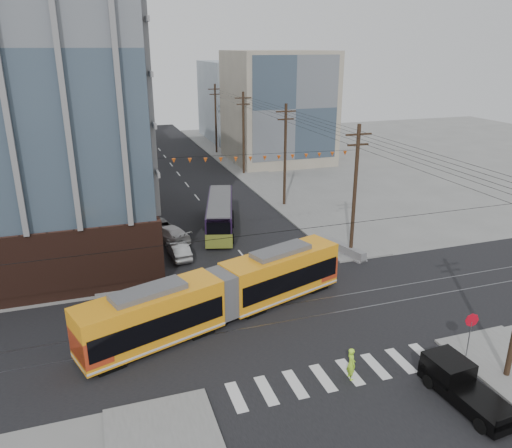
# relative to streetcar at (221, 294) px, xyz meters

# --- Properties ---
(ground) EXTENTS (160.00, 160.00, 0.00)m
(ground) POSITION_rel_streetcar_xyz_m (4.32, -4.59, -1.78)
(ground) COLOR slate
(bg_bldg_nw_near) EXTENTS (18.00, 16.00, 18.00)m
(bg_bldg_nw_near) POSITION_rel_streetcar_xyz_m (-12.68, 47.41, 7.22)
(bg_bldg_nw_near) COLOR #8C99A5
(bg_bldg_nw_near) RESTS_ON ground
(bg_bldg_ne_near) EXTENTS (14.00, 14.00, 16.00)m
(bg_bldg_ne_near) POSITION_rel_streetcar_xyz_m (20.32, 43.41, 6.22)
(bg_bldg_ne_near) COLOR gray
(bg_bldg_ne_near) RESTS_ON ground
(bg_bldg_nw_far) EXTENTS (16.00, 18.00, 20.00)m
(bg_bldg_nw_far) POSITION_rel_streetcar_xyz_m (-9.68, 67.41, 8.22)
(bg_bldg_nw_far) COLOR gray
(bg_bldg_nw_far) RESTS_ON ground
(bg_bldg_ne_far) EXTENTS (16.00, 16.00, 14.00)m
(bg_bldg_ne_far) POSITION_rel_streetcar_xyz_m (22.32, 63.41, 5.22)
(bg_bldg_ne_far) COLOR #8C99A5
(bg_bldg_ne_far) RESTS_ON ground
(utility_pole_far) EXTENTS (0.30, 0.30, 11.00)m
(utility_pole_far) POSITION_rel_streetcar_xyz_m (12.82, 51.41, 3.72)
(utility_pole_far) COLOR black
(utility_pole_far) RESTS_ON ground
(streetcar) EXTENTS (18.28, 8.38, 3.55)m
(streetcar) POSITION_rel_streetcar_xyz_m (0.00, 0.00, 0.00)
(streetcar) COLOR #FF9D15
(streetcar) RESTS_ON ground
(city_bus) EXTENTS (5.23, 11.05, 3.07)m
(city_bus) POSITION_rel_streetcar_xyz_m (4.17, 16.17, -0.24)
(city_bus) COLOR #211230
(city_bus) RESTS_ON ground
(pickup_truck) EXTENTS (2.19, 5.19, 1.72)m
(pickup_truck) POSITION_rel_streetcar_xyz_m (9.29, -11.67, -0.91)
(pickup_truck) COLOR black
(pickup_truck) RESTS_ON ground
(parked_car_silver) EXTENTS (1.61, 4.15, 1.35)m
(parked_car_silver) POSITION_rel_streetcar_xyz_m (-0.82, 10.77, -1.10)
(parked_car_silver) COLOR #AEAEAE
(parked_car_silver) RESTS_ON ground
(parked_car_white) EXTENTS (3.92, 5.51, 1.48)m
(parked_car_white) POSITION_rel_streetcar_xyz_m (-1.04, 14.66, -1.03)
(parked_car_white) COLOR silver
(parked_car_white) RESTS_ON ground
(parked_car_grey) EXTENTS (3.52, 5.35, 1.37)m
(parked_car_grey) POSITION_rel_streetcar_xyz_m (-1.62, 17.29, -1.09)
(parked_car_grey) COLOR #5A5A5A
(parked_car_grey) RESTS_ON ground
(pedestrian) EXTENTS (0.48, 0.70, 1.83)m
(pedestrian) POSITION_rel_streetcar_xyz_m (4.88, -8.07, -0.86)
(pedestrian) COLOR #B6FF31
(pedestrian) RESTS_ON ground
(stop_sign) EXTENTS (0.92, 0.92, 2.65)m
(stop_sign) POSITION_rel_streetcar_xyz_m (11.95, -8.53, -0.45)
(stop_sign) COLOR red
(stop_sign) RESTS_ON ground
(jersey_barrier) EXTENTS (2.00, 4.22, 0.82)m
(jersey_barrier) POSITION_rel_streetcar_xyz_m (12.62, 6.84, -1.36)
(jersey_barrier) COLOR gray
(jersey_barrier) RESTS_ON ground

